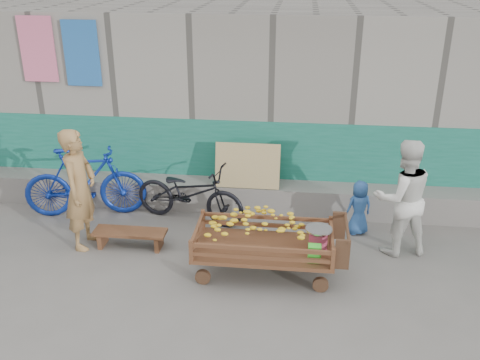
# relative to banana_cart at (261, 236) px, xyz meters

# --- Properties ---
(ground) EXTENTS (80.00, 80.00, 0.00)m
(ground) POSITION_rel_banana_cart_xyz_m (-0.65, -0.50, -0.55)
(ground) COLOR #605D58
(ground) RESTS_ON ground
(building_wall) EXTENTS (12.00, 3.50, 3.00)m
(building_wall) POSITION_rel_banana_cart_xyz_m (-0.65, 3.55, 0.91)
(building_wall) COLOR gray
(building_wall) RESTS_ON ground
(banana_cart) EXTENTS (1.92, 0.88, 0.82)m
(banana_cart) POSITION_rel_banana_cart_xyz_m (0.00, 0.00, 0.00)
(banana_cart) COLOR brown
(banana_cart) RESTS_ON ground
(bench) EXTENTS (1.02, 0.31, 0.25)m
(bench) POSITION_rel_banana_cart_xyz_m (-1.87, 0.46, -0.37)
(bench) COLOR brown
(bench) RESTS_ON ground
(vendor_man) EXTENTS (0.44, 0.65, 1.72)m
(vendor_man) POSITION_rel_banana_cart_xyz_m (-2.52, 0.45, 0.30)
(vendor_man) COLOR #997243
(vendor_man) RESTS_ON ground
(woman) EXTENTS (0.92, 0.79, 1.64)m
(woman) POSITION_rel_banana_cart_xyz_m (1.83, 0.78, 0.26)
(woman) COLOR white
(woman) RESTS_ON ground
(child) EXTENTS (0.47, 0.40, 0.83)m
(child) POSITION_rel_banana_cart_xyz_m (1.33, 1.24, -0.14)
(child) COLOR #2A569D
(child) RESTS_ON ground
(bicycle_dark) EXTENTS (1.85, 1.01, 0.92)m
(bicycle_dark) POSITION_rel_banana_cart_xyz_m (-1.19, 1.35, -0.09)
(bicycle_dark) COLOR black
(bicycle_dark) RESTS_ON ground
(bicycle_blue) EXTENTS (1.93, 0.91, 1.12)m
(bicycle_blue) POSITION_rel_banana_cart_xyz_m (-2.84, 1.35, 0.00)
(bicycle_blue) COLOR #112E9F
(bicycle_blue) RESTS_ON ground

